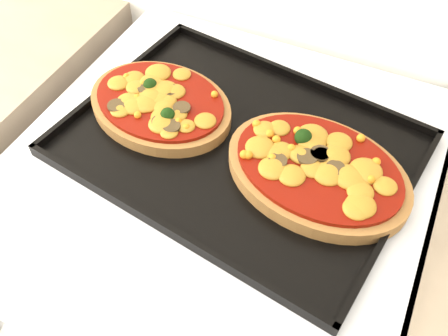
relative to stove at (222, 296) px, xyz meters
The scene contains 4 objects.
stove is the anchor object (origin of this frame).
baking_tray 0.47m from the stove, 62.40° to the left, with size 0.48×0.36×0.02m, color black.
pizza_left 0.50m from the stove, 162.31° to the left, with size 0.23×0.17×0.03m, color #A46838, non-canonical shape.
pizza_right 0.50m from the stove, ahead, with size 0.26×0.19×0.04m, color #A46838, non-canonical shape.
Camera 1 is at (0.25, 1.28, 1.46)m, focal length 40.00 mm.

